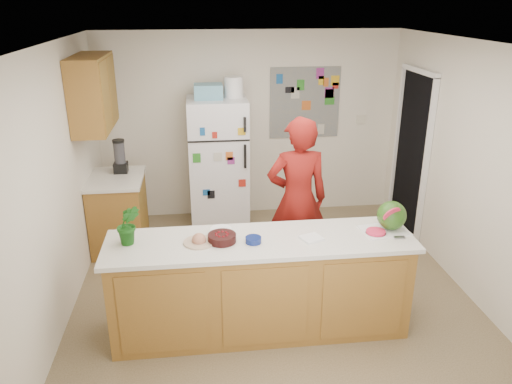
{
  "coord_description": "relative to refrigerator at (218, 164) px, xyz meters",
  "views": [
    {
      "loc": [
        -0.7,
        -4.33,
        2.86
      ],
      "look_at": [
        -0.16,
        0.2,
        1.09
      ],
      "focal_mm": 35.0,
      "sensor_mm": 36.0,
      "label": 1
    }
  ],
  "objects": [
    {
      "name": "floor",
      "position": [
        0.45,
        -1.88,
        -0.86
      ],
      "size": [
        4.0,
        4.5,
        0.02
      ],
      "primitive_type": "cube",
      "color": "brown",
      "rests_on": "ground"
    },
    {
      "name": "wall_back",
      "position": [
        0.45,
        0.38,
        0.4
      ],
      "size": [
        4.0,
        0.02,
        2.5
      ],
      "primitive_type": "cube",
      "color": "beige",
      "rests_on": "ground"
    },
    {
      "name": "wall_left",
      "position": [
        -1.56,
        -1.88,
        0.4
      ],
      "size": [
        0.02,
        4.5,
        2.5
      ],
      "primitive_type": "cube",
      "color": "beige",
      "rests_on": "ground"
    },
    {
      "name": "wall_right",
      "position": [
        2.46,
        -1.88,
        0.4
      ],
      "size": [
        0.02,
        4.5,
        2.5
      ],
      "primitive_type": "cube",
      "color": "beige",
      "rests_on": "ground"
    },
    {
      "name": "ceiling",
      "position": [
        0.45,
        -1.88,
        1.66
      ],
      "size": [
        4.0,
        4.5,
        0.02
      ],
      "primitive_type": "cube",
      "color": "white",
      "rests_on": "wall_back"
    },
    {
      "name": "doorway",
      "position": [
        2.44,
        -0.43,
        0.17
      ],
      "size": [
        0.03,
        0.85,
        2.04
      ],
      "primitive_type": "cube",
      "color": "black",
      "rests_on": "ground"
    },
    {
      "name": "peninsula_base",
      "position": [
        0.25,
        -2.38,
        -0.41
      ],
      "size": [
        2.6,
        0.62,
        0.88
      ],
      "primitive_type": "cube",
      "color": "brown",
      "rests_on": "floor"
    },
    {
      "name": "peninsula_top",
      "position": [
        0.25,
        -2.38,
        0.05
      ],
      "size": [
        2.68,
        0.7,
        0.04
      ],
      "primitive_type": "cube",
      "color": "silver",
      "rests_on": "peninsula_base"
    },
    {
      "name": "side_counter_base",
      "position": [
        -1.24,
        -0.53,
        -0.42
      ],
      "size": [
        0.6,
        0.8,
        0.86
      ],
      "primitive_type": "cube",
      "color": "brown",
      "rests_on": "floor"
    },
    {
      "name": "side_counter_top",
      "position": [
        -1.24,
        -0.53,
        0.03
      ],
      "size": [
        0.64,
        0.84,
        0.04
      ],
      "primitive_type": "cube",
      "color": "silver",
      "rests_on": "side_counter_base"
    },
    {
      "name": "upper_cabinets",
      "position": [
        -1.37,
        -0.58,
        1.05
      ],
      "size": [
        0.35,
        1.0,
        0.8
      ],
      "primitive_type": "cube",
      "color": "brown",
      "rests_on": "wall_left"
    },
    {
      "name": "refrigerator",
      "position": [
        0.0,
        0.0,
        0.0
      ],
      "size": [
        0.75,
        0.7,
        1.7
      ],
      "primitive_type": "cube",
      "color": "silver",
      "rests_on": "floor"
    },
    {
      "name": "fridge_top_bin",
      "position": [
        -0.1,
        0.0,
        0.94
      ],
      "size": [
        0.35,
        0.28,
        0.18
      ],
      "primitive_type": "cube",
      "color": "#5999B2",
      "rests_on": "refrigerator"
    },
    {
      "name": "photo_collage",
      "position": [
        1.2,
        0.36,
        0.7
      ],
      "size": [
        0.95,
        0.01,
        0.95
      ],
      "primitive_type": "cube",
      "color": "slate",
      "rests_on": "wall_back"
    },
    {
      "name": "person",
      "position": [
        0.76,
        -1.46,
        0.04
      ],
      "size": [
        0.66,
        0.44,
        1.78
      ],
      "primitive_type": "imported",
      "rotation": [
        0.0,
        0.0,
        3.17
      ],
      "color": "maroon",
      "rests_on": "floor"
    },
    {
      "name": "blender_appliance",
      "position": [
        -1.19,
        -0.35,
        0.24
      ],
      "size": [
        0.13,
        0.13,
        0.38
      ],
      "primitive_type": "cylinder",
      "color": "black",
      "rests_on": "side_counter_top"
    },
    {
      "name": "cutting_board",
      "position": [
        1.37,
        -2.35,
        0.08
      ],
      "size": [
        0.44,
        0.35,
        0.01
      ],
      "primitive_type": "cube",
      "rotation": [
        0.0,
        0.0,
        0.14
      ],
      "color": "white",
      "rests_on": "peninsula_top"
    },
    {
      "name": "watermelon",
      "position": [
        1.43,
        -2.33,
        0.21
      ],
      "size": [
        0.26,
        0.26,
        0.26
      ],
      "primitive_type": "sphere",
      "color": "#255E16",
      "rests_on": "cutting_board"
    },
    {
      "name": "watermelon_slice",
      "position": [
        1.27,
        -2.4,
        0.09
      ],
      "size": [
        0.17,
        0.17,
        0.02
      ],
      "primitive_type": "cylinder",
      "color": "red",
      "rests_on": "cutting_board"
    },
    {
      "name": "cherry_bowl",
      "position": [
        -0.08,
        -2.38,
        0.11
      ],
      "size": [
        0.24,
        0.24,
        0.07
      ],
      "primitive_type": "cylinder",
      "rotation": [
        0.0,
        0.0,
        0.01
      ],
      "color": "black",
      "rests_on": "peninsula_top"
    },
    {
      "name": "white_bowl",
      "position": [
        -0.09,
        -2.25,
        0.1
      ],
      "size": [
        0.24,
        0.24,
        0.06
      ],
      "primitive_type": "cylinder",
      "rotation": [
        0.0,
        0.0,
        -0.35
      ],
      "color": "silver",
      "rests_on": "peninsula_top"
    },
    {
      "name": "cobalt_bowl",
      "position": [
        0.18,
        -2.43,
        0.1
      ],
      "size": [
        0.18,
        0.18,
        0.05
      ],
      "primitive_type": "cylinder",
      "rotation": [
        0.0,
        0.0,
        0.43
      ],
      "color": "#0D1A56",
      "rests_on": "peninsula_top"
    },
    {
      "name": "plate",
      "position": [
        -0.28,
        -2.39,
        0.08
      ],
      "size": [
        0.3,
        0.3,
        0.02
      ],
      "primitive_type": "cylinder",
      "rotation": [
        0.0,
        0.0,
        0.15
      ],
      "color": "#B2A988",
      "rests_on": "peninsula_top"
    },
    {
      "name": "paper_towel",
      "position": [
        0.69,
        -2.43,
        0.08
      ],
      "size": [
        0.22,
        0.21,
        0.02
      ],
      "primitive_type": "cube",
      "rotation": [
        0.0,
        0.0,
        0.38
      ],
      "color": "white",
      "rests_on": "peninsula_top"
    },
    {
      "name": "keys",
      "position": [
        1.45,
        -2.5,
        0.08
      ],
      "size": [
        0.1,
        0.05,
        0.01
      ],
      "primitive_type": "cube",
      "rotation": [
        0.0,
        0.0,
        -0.04
      ],
      "color": "gray",
      "rests_on": "peninsula_top"
    },
    {
      "name": "potted_plant",
      "position": [
        -0.86,
        -2.33,
        0.25
      ],
      "size": [
        0.2,
        0.16,
        0.36
      ],
      "primitive_type": "imported",
      "rotation": [
        0.0,
        0.0,
        0.03
      ],
      "color": "#163F0B",
      "rests_on": "peninsula_top"
    }
  ]
}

